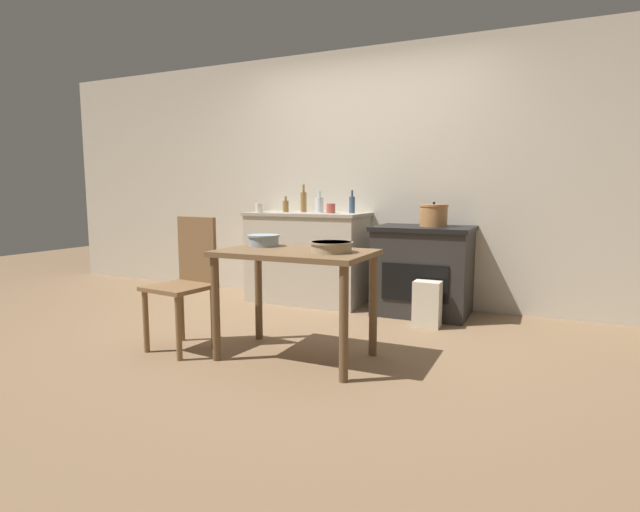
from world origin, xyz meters
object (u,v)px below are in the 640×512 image
object	(u,v)px
bottle_left	(304,201)
flour_sack	(427,304)
bottle_far_left	(352,204)
cup_center_right	(259,208)
stove	(423,270)
bottle_center_left	(319,204)
stock_pot	(434,215)
work_table	(295,268)
mixing_bowl_large	(264,240)
cup_center	(331,208)
chair	(187,279)
mixing_bowl_small	(331,246)
bottle_mid_left	(286,206)

from	to	relation	value
bottle_left	flour_sack	bearing A→B (deg)	-20.57
bottle_far_left	cup_center_right	world-z (taller)	bottle_far_left
stove	bottle_center_left	size ratio (longest dim) A/B	4.15
stock_pot	bottle_left	bearing A→B (deg)	175.91
stove	cup_center_right	xyz separation A→B (m)	(-1.64, -0.19, 0.56)
work_table	stock_pot	world-z (taller)	stock_pot
mixing_bowl_large	flour_sack	bearing A→B (deg)	46.72
stock_pot	bottle_center_left	distance (m)	1.20
bottle_left	bottle_center_left	world-z (taller)	bottle_left
work_table	bottle_center_left	xyz separation A→B (m)	(-0.61, 1.70, 0.38)
cup_center_right	stock_pot	bearing A→B (deg)	6.46
mixing_bowl_large	cup_center	size ratio (longest dim) A/B	2.49
bottle_center_left	chair	bearing A→B (deg)	-96.52
stove	mixing_bowl_large	xyz separation A→B (m)	(-0.82, -1.46, 0.38)
mixing_bowl_small	bottle_center_left	distance (m)	1.92
stove	cup_center	bearing A→B (deg)	-178.76
bottle_mid_left	cup_center_right	world-z (taller)	bottle_mid_left
mixing_bowl_small	bottle_left	distance (m)	2.01
mixing_bowl_small	cup_center	xyz separation A→B (m)	(-0.69, 1.57, 0.19)
mixing_bowl_large	bottle_mid_left	xyz separation A→B (m)	(-0.64, 1.50, 0.20)
flour_sack	bottle_center_left	world-z (taller)	bottle_center_left
mixing_bowl_large	stove	bearing A→B (deg)	60.61
chair	stock_pot	size ratio (longest dim) A/B	3.69
chair	mixing_bowl_large	world-z (taller)	chair
bottle_far_left	bottle_left	world-z (taller)	bottle_left
bottle_far_left	bottle_center_left	world-z (taller)	bottle_far_left
bottle_center_left	bottle_left	bearing A→B (deg)	-177.72
stove	mixing_bowl_small	world-z (taller)	stove
stove	cup_center	distance (m)	1.08
chair	cup_center	distance (m)	1.80
chair	stove	bearing A→B (deg)	59.72
mixing_bowl_large	cup_center_right	bearing A→B (deg)	122.83
mixing_bowl_small	stock_pot	bearing A→B (deg)	78.81
flour_sack	mixing_bowl_large	xyz separation A→B (m)	(-0.97, -1.03, 0.59)
bottle_center_left	work_table	bearing A→B (deg)	-70.24
chair	cup_center	bearing A→B (deg)	84.12
flour_sack	cup_center_right	size ratio (longest dim) A/B	4.12
flour_sack	bottle_left	world-z (taller)	bottle_left
bottle_left	bottle_mid_left	world-z (taller)	bottle_left
mixing_bowl_small	bottle_mid_left	world-z (taller)	bottle_mid_left
bottle_left	cup_center	xyz separation A→B (m)	(0.36, -0.12, -0.06)
cup_center_right	flour_sack	bearing A→B (deg)	-7.75
work_table	bottle_left	xyz separation A→B (m)	(-0.79, 1.70, 0.41)
work_table	chair	distance (m)	0.84
bottle_left	bottle_mid_left	size ratio (longest dim) A/B	1.73
mixing_bowl_large	bottle_left	bearing A→B (deg)	106.47
chair	bottle_mid_left	xyz separation A→B (m)	(-0.15, 1.76, 0.48)
work_table	bottle_mid_left	distance (m)	1.93
bottle_center_left	bottle_mid_left	bearing A→B (deg)	-168.93
stock_pot	bottle_mid_left	size ratio (longest dim) A/B	1.58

